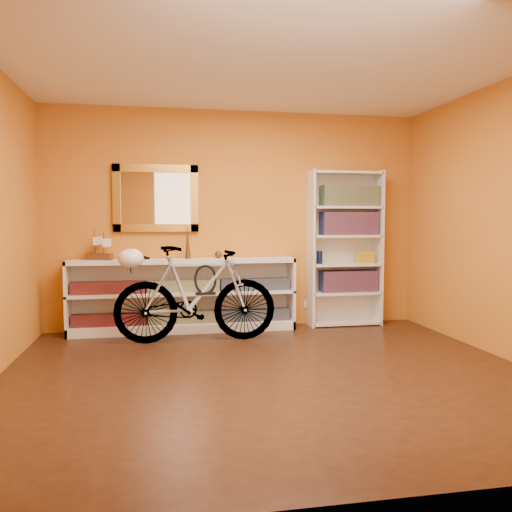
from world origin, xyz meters
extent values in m
cube|color=black|center=(0.00, 0.00, -0.01)|extent=(4.50, 4.00, 0.01)
cube|color=silver|center=(0.00, 0.00, 2.60)|extent=(4.50, 4.00, 0.01)
cube|color=#BD6B1C|center=(0.00, 2.00, 1.30)|extent=(4.50, 0.01, 2.60)
cube|color=#90631A|center=(-0.95, 1.97, 1.55)|extent=(0.98, 0.06, 0.78)
cube|color=silver|center=(0.90, 1.99, 0.25)|extent=(0.09, 0.02, 0.09)
cube|color=black|center=(-0.65, 1.79, 0.17)|extent=(2.50, 0.13, 0.14)
cube|color=navy|center=(-0.65, 1.79, 0.54)|extent=(2.50, 0.13, 0.14)
imported|color=black|center=(-1.09, 1.81, 0.85)|extent=(0.00, 0.00, 0.00)
cone|color=#57311E|center=(-0.60, 1.81, 1.04)|extent=(0.07, 0.07, 0.39)
sphere|color=#57311E|center=(-0.24, 1.81, 0.89)|extent=(0.08, 0.08, 0.08)
cube|color=maroon|center=(1.37, 1.84, 0.55)|extent=(0.70, 0.22, 0.26)
cube|color=maroon|center=(1.37, 1.84, 1.25)|extent=(0.70, 0.22, 0.28)
cube|color=#1B5761|center=(1.37, 1.84, 1.59)|extent=(0.70, 0.22, 0.25)
cylinder|color=navy|center=(1.00, 1.82, 0.84)|extent=(0.07, 0.07, 0.16)
cube|color=maroon|center=(1.12, 1.87, 1.55)|extent=(0.16, 0.16, 0.18)
cube|color=gold|center=(1.57, 1.80, 0.84)|extent=(0.21, 0.15, 0.15)
imported|color=silver|center=(-0.54, 1.27, 0.51)|extent=(0.46, 1.75, 1.03)
ellipsoid|color=white|center=(-1.21, 1.27, 0.90)|extent=(0.26, 0.25, 0.20)
torus|color=black|center=(-0.44, 1.27, 0.67)|extent=(0.24, 0.03, 0.24)
camera|label=1|loc=(-0.90, -4.14, 1.29)|focal=35.97mm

